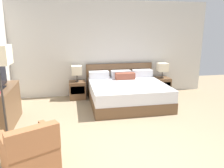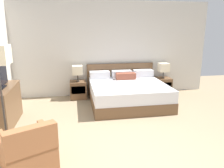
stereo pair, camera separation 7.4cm
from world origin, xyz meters
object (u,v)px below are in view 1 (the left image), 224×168
at_px(table_lamp_right, 163,67).
at_px(table_lamp_left, 77,70).
at_px(dresser, 3,106).
at_px(bed, 127,92).
at_px(nightstand_left, 78,90).
at_px(armchair_by_window, 30,153).
at_px(nightstand_right, 162,86).

bearing_deg(table_lamp_right, table_lamp_left, 180.00).
bearing_deg(dresser, table_lamp_left, 44.26).
relative_size(bed, nightstand_left, 4.03).
distance_m(dresser, armchair_by_window, 1.90).
bearing_deg(nightstand_right, table_lamp_left, 179.97).
relative_size(bed, table_lamp_left, 4.47).
relative_size(nightstand_right, armchair_by_window, 0.55).
relative_size(table_lamp_left, dresser, 0.36).
bearing_deg(table_lamp_right, armchair_by_window, -136.02).
bearing_deg(bed, table_lamp_left, 152.22).
bearing_deg(nightstand_right, nightstand_left, 180.00).
relative_size(bed, table_lamp_right, 4.47).
distance_m(table_lamp_right, dresser, 4.47).
xyz_separation_m(table_lamp_right, armchair_by_window, (-3.38, -3.26, -0.55)).
bearing_deg(bed, table_lamp_right, 27.80).
distance_m(nightstand_left, table_lamp_right, 2.66).
relative_size(bed, armchair_by_window, 2.23).
xyz_separation_m(nightstand_right, table_lamp_right, (-0.00, 0.00, 0.58)).
xyz_separation_m(table_lamp_left, table_lamp_right, (2.60, 0.00, 0.00)).
distance_m(nightstand_left, armchair_by_window, 3.35).
bearing_deg(nightstand_left, nightstand_right, 0.00).
xyz_separation_m(table_lamp_right, dresser, (-4.18, -1.54, -0.41)).
distance_m(table_lamp_left, dresser, 2.25).
bearing_deg(dresser, nightstand_left, 44.23).
height_order(nightstand_right, table_lamp_left, table_lamp_left).
distance_m(nightstand_right, armchair_by_window, 4.70).
bearing_deg(nightstand_right, dresser, -159.77).
xyz_separation_m(bed, armchair_by_window, (-2.08, -2.58, -0.03)).
xyz_separation_m(dresser, armchair_by_window, (0.80, -1.72, -0.14)).
bearing_deg(table_lamp_right, dresser, -159.75).
relative_size(nightstand_left, armchair_by_window, 0.55).
distance_m(bed, nightstand_right, 1.47).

